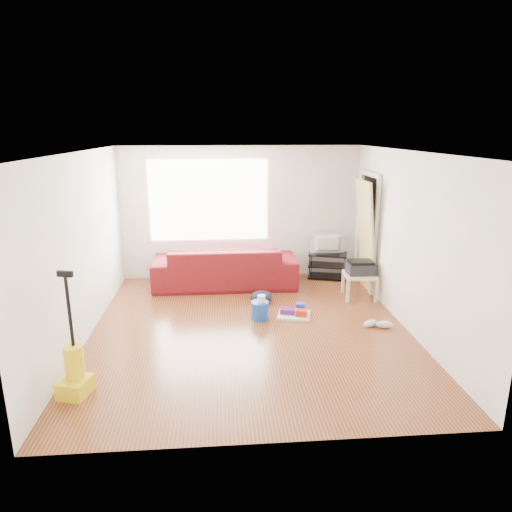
{
  "coord_description": "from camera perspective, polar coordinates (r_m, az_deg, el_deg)",
  "views": [
    {
      "loc": [
        -0.41,
        -6.05,
        2.78
      ],
      "look_at": [
        0.14,
        0.6,
        0.92
      ],
      "focal_mm": 32.0,
      "sensor_mm": 36.0,
      "label": 1
    }
  ],
  "objects": [
    {
      "name": "tv",
      "position": [
        8.77,
        9.03,
        1.51
      ],
      "size": [
        0.65,
        0.09,
        0.38
      ],
      "primitive_type": "imported",
      "rotation": [
        0.0,
        0.0,
        3.14
      ],
      "color": "black",
      "rests_on": "tv_stand"
    },
    {
      "name": "side_table",
      "position": [
        7.94,
        12.85,
        -2.64
      ],
      "size": [
        0.56,
        0.56,
        0.42
      ],
      "rotation": [
        0.0,
        0.0,
        -0.09
      ],
      "color": "tan",
      "rests_on": "ground"
    },
    {
      "name": "tv_stand",
      "position": [
        8.89,
        8.92,
        -1.16
      ],
      "size": [
        0.8,
        0.6,
        0.49
      ],
      "rotation": [
        0.0,
        0.0,
        -0.29
      ],
      "color": "black",
      "rests_on": "ground"
    },
    {
      "name": "sneakers",
      "position": [
        6.93,
        14.92,
        -8.2
      ],
      "size": [
        0.46,
        0.24,
        0.1
      ],
      "rotation": [
        0.0,
        0.0,
        0.01
      ],
      "color": "silver",
      "rests_on": "ground"
    },
    {
      "name": "bucket",
      "position": [
        7.01,
        0.48,
        -7.82
      ],
      "size": [
        0.27,
        0.27,
        0.27
      ],
      "primitive_type": "cylinder",
      "rotation": [
        0.0,
        0.0,
        0.01
      ],
      "color": "#1846A9",
      "rests_on": "ground"
    },
    {
      "name": "cleaning_tray",
      "position": [
        7.1,
        4.88,
        -7.09
      ],
      "size": [
        0.56,
        0.49,
        0.17
      ],
      "rotation": [
        0.0,
        0.0,
        -0.24
      ],
      "color": "silver",
      "rests_on": "ground"
    },
    {
      "name": "toilet_paper",
      "position": [
        6.93,
        0.68,
        -6.41
      ],
      "size": [
        0.12,
        0.12,
        0.11
      ],
      "primitive_type": "cylinder",
      "color": "silver",
      "rests_on": "bucket"
    },
    {
      "name": "door_panel",
      "position": [
        8.44,
        13.14,
        -4.12
      ],
      "size": [
        0.24,
        0.79,
        1.96
      ],
      "primitive_type": "cube",
      "rotation": [
        0.0,
        -0.1,
        0.0
      ],
      "color": "tan",
      "rests_on": "ground"
    },
    {
      "name": "sofa",
      "position": [
        8.47,
        -3.85,
        -3.66
      ],
      "size": [
        2.58,
        1.01,
        0.75
      ],
      "primitive_type": "imported",
      "rotation": [
        0.0,
        0.0,
        3.14
      ],
      "color": "#520C16",
      "rests_on": "ground"
    },
    {
      "name": "room",
      "position": [
        6.4,
        -0.25,
        1.75
      ],
      "size": [
        4.51,
        5.01,
        2.51
      ],
      "color": "#4E2C14",
      "rests_on": "ground"
    },
    {
      "name": "vacuum",
      "position": [
        5.43,
        -21.73,
        -13.34
      ],
      "size": [
        0.37,
        0.39,
        1.38
      ],
      "rotation": [
        0.0,
        0.0,
        -0.27
      ],
      "color": "yellow",
      "rests_on": "ground"
    },
    {
      "name": "printer",
      "position": [
        7.89,
        12.92,
        -1.4
      ],
      "size": [
        0.45,
        0.34,
        0.23
      ],
      "rotation": [
        0.0,
        0.0,
        -0.01
      ],
      "color": "black",
      "rests_on": "side_table"
    },
    {
      "name": "backpack",
      "position": [
        7.62,
        0.68,
        -5.85
      ],
      "size": [
        0.41,
        0.35,
        0.21
      ],
      "primitive_type": "ellipsoid",
      "rotation": [
        0.0,
        0.0,
        0.13
      ],
      "color": "black",
      "rests_on": "ground"
    }
  ]
}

